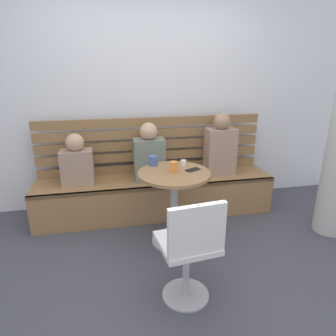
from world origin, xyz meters
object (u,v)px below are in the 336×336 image
at_px(cup_tumbler_orange, 173,167).
at_px(cafe_table, 174,194).
at_px(cup_mug_blue, 153,161).
at_px(person_adult, 220,147).
at_px(booth_bench, 156,196).
at_px(cup_espresso_small, 183,163).
at_px(person_child_middle, 77,162).
at_px(person_child_left, 149,155).
at_px(white_chair, 190,248).
at_px(phone_on_table, 193,170).

bearing_deg(cup_tumbler_orange, cafe_table, -55.81).
distance_m(cup_mug_blue, cup_tumbler_orange, 0.27).
bearing_deg(person_adult, cup_tumbler_orange, -137.02).
distance_m(booth_bench, cup_espresso_small, 0.75).
bearing_deg(person_child_middle, cup_tumbler_orange, -35.02).
distance_m(booth_bench, person_adult, 0.95).
xyz_separation_m(booth_bench, cafe_table, (0.08, -0.64, 0.30)).
xyz_separation_m(cafe_table, cup_tumbler_orange, (-0.01, 0.01, 0.27)).
bearing_deg(cup_mug_blue, person_child_left, 87.61).
relative_size(white_chair, person_child_middle, 1.51).
relative_size(person_child_left, phone_on_table, 4.63).
relative_size(person_adult, cup_tumbler_orange, 7.22).
bearing_deg(cafe_table, cup_espresso_small, 52.43).
bearing_deg(cafe_table, person_adult, 43.54).
bearing_deg(phone_on_table, cup_tumbler_orange, 69.12).
relative_size(booth_bench, cup_espresso_small, 48.21).
height_order(person_child_left, phone_on_table, person_child_left).
bearing_deg(person_child_left, cup_mug_blue, -92.39).
relative_size(person_child_left, cup_espresso_small, 11.58).
xyz_separation_m(booth_bench, person_child_left, (-0.07, 0.01, 0.50)).
bearing_deg(booth_bench, cup_tumbler_orange, -83.40).
bearing_deg(person_child_left, cup_espresso_small, -60.00).
bearing_deg(phone_on_table, cup_mug_blue, 33.83).
bearing_deg(cup_espresso_small, person_adult, 41.04).
distance_m(cafe_table, cup_espresso_small, 0.33).
xyz_separation_m(white_chair, phone_on_table, (0.25, 0.83, 0.28)).
relative_size(booth_bench, person_child_left, 4.16).
relative_size(person_child_middle, phone_on_table, 4.01).
relative_size(cafe_table, phone_on_table, 5.29).
xyz_separation_m(person_child_middle, phone_on_table, (1.11, -0.63, 0.06)).
distance_m(person_child_left, cup_tumbler_orange, 0.66).
relative_size(cup_espresso_small, cup_mug_blue, 0.59).
bearing_deg(person_child_middle, cafe_table, -35.19).
bearing_deg(cup_mug_blue, cup_espresso_small, -12.10).
height_order(cup_mug_blue, cup_tumbler_orange, cup_tumbler_orange).
bearing_deg(person_child_middle, booth_bench, -1.25).
xyz_separation_m(person_adult, person_child_middle, (-1.63, -0.01, -0.08)).
relative_size(person_child_middle, cup_espresso_small, 10.03).
relative_size(person_adult, phone_on_table, 5.16).
bearing_deg(white_chair, cafe_table, 85.50).
distance_m(booth_bench, cup_tumbler_orange, 0.85).
xyz_separation_m(cup_espresso_small, cup_mug_blue, (-0.29, 0.06, 0.02)).
distance_m(booth_bench, person_child_middle, 0.97).
bearing_deg(white_chair, booth_bench, 90.55).
bearing_deg(cup_espresso_small, white_chair, -101.18).
distance_m(person_child_middle, phone_on_table, 1.28).
xyz_separation_m(booth_bench, white_chair, (0.01, -1.45, 0.24)).
height_order(person_child_middle, cup_espresso_small, person_child_middle).
bearing_deg(person_adult, phone_on_table, -128.72).
bearing_deg(cup_espresso_small, cup_mug_blue, 167.90).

